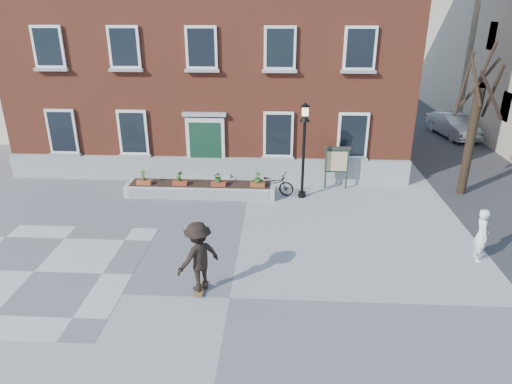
# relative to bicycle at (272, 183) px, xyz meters

# --- Properties ---
(ground) EXTENTS (100.00, 100.00, 0.00)m
(ground) POSITION_rel_bicycle_xyz_m (-1.00, -7.48, -0.49)
(ground) COLOR gray
(ground) RESTS_ON ground
(checker_patch) EXTENTS (6.00, 6.00, 0.01)m
(checker_patch) POSITION_rel_bicycle_xyz_m (-7.00, -6.48, -0.48)
(checker_patch) COLOR slate
(checker_patch) RESTS_ON ground
(bicycle) EXTENTS (1.96, 1.13, 0.97)m
(bicycle) POSITION_rel_bicycle_xyz_m (0.00, 0.00, 0.00)
(bicycle) COLOR black
(bicycle) RESTS_ON ground
(parked_car) EXTENTS (2.21, 4.41, 1.39)m
(parked_car) POSITION_rel_bicycle_xyz_m (10.69, 9.73, 0.21)
(parked_car) COLOR #B4B6B9
(parked_car) RESTS_ON ground
(bystander) EXTENTS (0.45, 0.65, 1.71)m
(bystander) POSITION_rel_bicycle_xyz_m (6.53, -5.01, 0.37)
(bystander) COLOR white
(bystander) RESTS_ON ground
(brick_building) EXTENTS (18.40, 10.85, 12.60)m
(brick_building) POSITION_rel_bicycle_xyz_m (-3.00, 6.50, 5.82)
(brick_building) COLOR brown
(brick_building) RESTS_ON ground
(planter_assembly) EXTENTS (6.20, 1.12, 1.15)m
(planter_assembly) POSITION_rel_bicycle_xyz_m (-2.99, -0.30, -0.18)
(planter_assembly) COLOR beige
(planter_assembly) RESTS_ON ground
(bare_tree) EXTENTS (1.83, 1.83, 6.16)m
(bare_tree) POSITION_rel_bicycle_xyz_m (8.01, 0.53, 2.30)
(bare_tree) COLOR black
(bare_tree) RESTS_ON ground
(lamp_post) EXTENTS (0.40, 0.40, 3.93)m
(lamp_post) POSITION_rel_bicycle_xyz_m (1.23, -0.24, 2.05)
(lamp_post) COLOR black
(lamp_post) RESTS_ON ground
(notice_board) EXTENTS (1.10, 0.16, 1.87)m
(notice_board) POSITION_rel_bicycle_xyz_m (2.72, 0.79, 0.78)
(notice_board) COLOR #193322
(notice_board) RESTS_ON ground
(skateboarder) EXTENTS (1.46, 1.44, 2.09)m
(skateboarder) POSITION_rel_bicycle_xyz_m (-1.86, -7.16, 0.59)
(skateboarder) COLOR brown
(skateboarder) RESTS_ON ground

